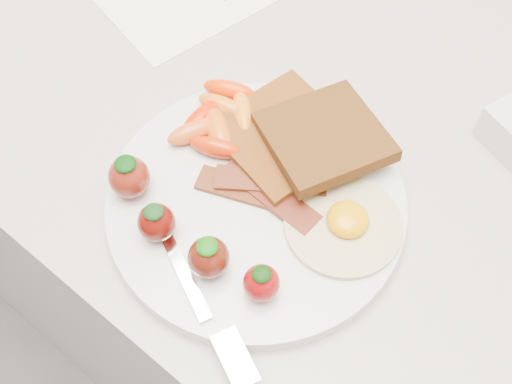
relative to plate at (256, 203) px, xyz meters
The scene contains 9 objects.
counter 0.48m from the plate, 101.18° to the left, with size 2.00×0.60×0.90m, color gray.
plate is the anchor object (origin of this frame).
toast_lower 0.07m from the plate, 106.89° to the left, with size 0.11×0.11×0.01m, color #481908.
toast_upper 0.09m from the plate, 79.37° to the left, with size 0.10×0.10×0.01m, color #362207.
fried_egg 0.08m from the plate, 18.66° to the left, with size 0.13×0.13×0.02m.
bacon_strips 0.02m from the plate, 82.79° to the left, with size 0.12×0.09×0.01m.
baby_carrots 0.09m from the plate, 153.50° to the left, with size 0.09×0.11×0.02m.
strawberries 0.08m from the plate, 109.22° to the right, with size 0.18×0.05×0.05m.
fork 0.11m from the plate, 73.65° to the right, with size 0.17×0.08×0.00m.
Camera 1 is at (0.21, 1.33, 1.41)m, focal length 45.00 mm.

